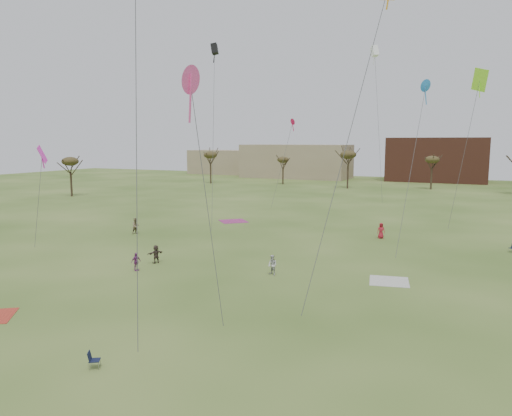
% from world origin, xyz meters
% --- Properties ---
extents(ground, '(260.00, 260.00, 0.00)m').
position_xyz_m(ground, '(0.00, 0.00, 0.00)').
color(ground, '#35561A').
rests_on(ground, ground).
extents(spectator_fore_b, '(1.02, 1.13, 1.90)m').
position_xyz_m(spectator_fore_b, '(-20.40, 21.49, 0.95)').
color(spectator_fore_b, '#836E53').
rests_on(spectator_fore_b, ground).
extents(spectator_fore_c, '(1.09, 1.61, 1.67)m').
position_xyz_m(spectator_fore_c, '(-9.57, 10.95, 0.83)').
color(spectator_fore_c, '#4D3C37').
rests_on(spectator_fore_c, ground).
extents(spectator_mid_d, '(0.60, 0.99, 1.58)m').
position_xyz_m(spectator_mid_d, '(-9.50, 8.05, 0.79)').
color(spectator_mid_d, '#863880').
rests_on(spectator_mid_d, ground).
extents(spectator_mid_e, '(1.00, 0.90, 1.68)m').
position_xyz_m(spectator_mid_e, '(1.61, 11.79, 0.84)').
color(spectator_mid_e, silver).
rests_on(spectator_mid_e, ground).
extents(flyer_far_b, '(1.04, 0.89, 1.79)m').
position_xyz_m(flyer_far_b, '(6.74, 31.21, 0.90)').
color(flyer_far_b, '#A61C2B').
rests_on(flyer_far_b, ground).
extents(blanket_cream, '(3.54, 3.54, 0.03)m').
position_xyz_m(blanket_cream, '(10.72, 14.01, 0.00)').
color(blanket_cream, silver).
rests_on(blanket_cream, ground).
extents(blanket_plum, '(4.98, 4.98, 0.03)m').
position_xyz_m(blanket_plum, '(-14.15, 34.65, 0.00)').
color(blanket_plum, '#9E3072').
rests_on(blanket_plum, ground).
extents(camp_chair_center, '(0.73, 0.71, 0.87)m').
position_xyz_m(camp_chair_center, '(0.37, -7.32, 0.26)').
color(camp_chair_center, '#121833').
rests_on(camp_chair_center, ground).
extents(camp_chair_right, '(0.73, 0.74, 0.87)m').
position_xyz_m(camp_chair_right, '(20.01, 29.71, 0.26)').
color(camp_chair_right, '#121932').
rests_on(camp_chair_right, ground).
extents(kites_aloft, '(45.46, 63.07, 25.09)m').
position_xyz_m(kites_aloft, '(-0.43, 33.98, 20.45)').
color(kites_aloft, red).
rests_on(kites_aloft, ground).
extents(tree_line, '(117.44, 49.32, 8.91)m').
position_xyz_m(tree_line, '(-2.85, 79.12, 7.09)').
color(tree_line, '#3A2B1E').
rests_on(tree_line, ground).
extents(building_tan, '(32.00, 14.00, 10.00)m').
position_xyz_m(building_tan, '(-35.00, 115.00, 5.00)').
color(building_tan, '#937F60').
rests_on(building_tan, ground).
extents(building_brick, '(26.00, 16.00, 12.00)m').
position_xyz_m(building_brick, '(5.00, 120.00, 6.00)').
color(building_brick, brown).
rests_on(building_brick, ground).
extents(building_tan_west, '(20.00, 12.00, 8.00)m').
position_xyz_m(building_tan_west, '(-65.00, 122.00, 4.00)').
color(building_tan_west, '#937F60').
rests_on(building_tan_west, ground).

